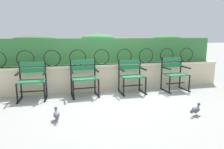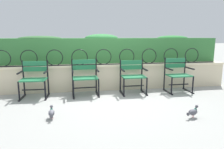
% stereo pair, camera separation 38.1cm
% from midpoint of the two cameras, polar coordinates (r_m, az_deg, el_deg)
% --- Properties ---
extents(ground_plane, '(60.00, 60.00, 0.00)m').
position_cam_midpoint_polar(ground_plane, '(4.92, 2.48, -6.62)').
color(ground_plane, '#9E9E99').
extents(stone_wall, '(6.70, 0.41, 0.69)m').
position_cam_midpoint_polar(stone_wall, '(5.68, 0.70, -0.59)').
color(stone_wall, beige).
rests_on(stone_wall, ground).
extents(iron_arch_fence, '(6.17, 0.02, 0.42)m').
position_cam_midpoint_polar(iron_arch_fence, '(5.51, -0.21, 4.65)').
color(iron_arch_fence, black).
rests_on(iron_arch_fence, stone_wall).
extents(hedge_row, '(6.56, 0.65, 0.81)m').
position_cam_midpoint_polar(hedge_row, '(6.08, -0.10, 7.00)').
color(hedge_row, '#387A3D').
rests_on(hedge_row, stone_wall).
extents(park_chair_leftmost, '(0.63, 0.54, 0.87)m').
position_cam_midpoint_polar(park_chair_leftmost, '(5.20, -18.66, -0.92)').
color(park_chair_leftmost, '#237547').
rests_on(park_chair_leftmost, ground).
extents(park_chair_centre_left, '(0.66, 0.55, 0.89)m').
position_cam_midpoint_polar(park_chair_centre_left, '(5.13, -5.34, -0.45)').
color(park_chair_centre_left, '#237547').
rests_on(park_chair_centre_left, ground).
extents(park_chair_centre_right, '(0.62, 0.52, 0.84)m').
position_cam_midpoint_polar(park_chair_centre_right, '(5.33, 7.77, -0.22)').
color(park_chair_centre_right, '#237547').
rests_on(park_chair_centre_right, ground).
extents(park_chair_rightmost, '(0.64, 0.54, 0.89)m').
position_cam_midpoint_polar(park_chair_rightmost, '(5.77, 19.41, 0.20)').
color(park_chair_rightmost, '#237547').
rests_on(park_chair_rightmost, ground).
extents(pigeon_near_chairs, '(0.12, 0.29, 0.22)m').
position_cam_midpoint_polar(pigeon_near_chairs, '(3.84, -13.55, -10.22)').
color(pigeon_near_chairs, slate).
rests_on(pigeon_near_chairs, ground).
extents(pigeon_far_side, '(0.28, 0.18, 0.22)m').
position_cam_midpoint_polar(pigeon_far_side, '(4.12, 23.93, -9.41)').
color(pigeon_far_side, '#5B5B66').
rests_on(pigeon_far_side, ground).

